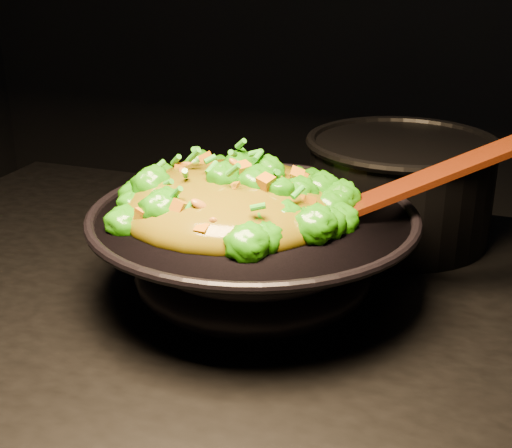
% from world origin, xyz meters
% --- Properties ---
extents(wok, '(0.36, 0.36, 0.10)m').
position_xyz_m(wok, '(-0.03, 0.08, 0.95)').
color(wok, black).
rests_on(wok, stovetop).
extents(stir_fry, '(0.28, 0.28, 0.09)m').
position_xyz_m(stir_fry, '(-0.06, 0.09, 1.05)').
color(stir_fry, '#227C08').
rests_on(stir_fry, wok).
extents(spatula, '(0.26, 0.14, 0.11)m').
position_xyz_m(spatula, '(0.15, 0.14, 1.05)').
color(spatula, '#3D1304').
rests_on(spatula, wok).
extents(back_pot, '(0.31, 0.31, 0.14)m').
position_xyz_m(back_pot, '(0.10, 0.32, 0.97)').
color(back_pot, black).
rests_on(back_pot, stovetop).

